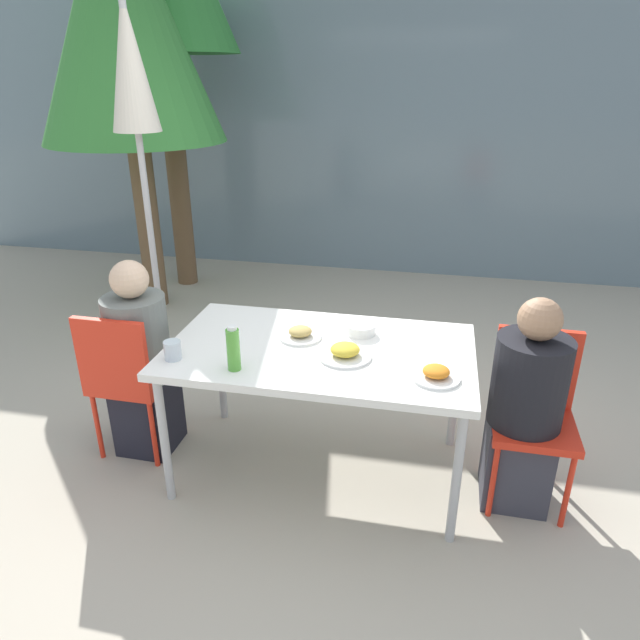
{
  "coord_description": "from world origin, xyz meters",
  "views": [
    {
      "loc": [
        0.53,
        -2.51,
        2.03
      ],
      "look_at": [
        0.0,
        0.0,
        0.9
      ],
      "focal_mm": 32.0,
      "sensor_mm": 36.0,
      "label": 1
    }
  ],
  "objects_px": {
    "closed_umbrella": "(134,97)",
    "drinking_cup": "(173,350)",
    "salad_bowl": "(361,329)",
    "chair_left": "(126,373)",
    "person_right": "(524,412)",
    "chair_right": "(533,404)",
    "tree_behind_left": "(123,17)",
    "bottle": "(233,349)",
    "person_left": "(141,365)"
  },
  "relations": [
    {
      "from": "person_left",
      "to": "tree_behind_left",
      "type": "distance_m",
      "value": 2.96
    },
    {
      "from": "person_left",
      "to": "chair_right",
      "type": "relative_size",
      "value": 1.29
    },
    {
      "from": "person_left",
      "to": "bottle",
      "type": "xyz_separation_m",
      "value": [
        0.67,
        -0.32,
        0.32
      ]
    },
    {
      "from": "person_left",
      "to": "drinking_cup",
      "type": "xyz_separation_m",
      "value": [
        0.35,
        -0.28,
        0.26
      ]
    },
    {
      "from": "chair_left",
      "to": "drinking_cup",
      "type": "height_order",
      "value": "chair_left"
    },
    {
      "from": "drinking_cup",
      "to": "salad_bowl",
      "type": "distance_m",
      "value": 0.97
    },
    {
      "from": "salad_bowl",
      "to": "closed_umbrella",
      "type": "bearing_deg",
      "value": 153.16
    },
    {
      "from": "salad_bowl",
      "to": "tree_behind_left",
      "type": "distance_m",
      "value": 3.31
    },
    {
      "from": "chair_right",
      "to": "tree_behind_left",
      "type": "relative_size",
      "value": 0.26
    },
    {
      "from": "person_left",
      "to": "tree_behind_left",
      "type": "bearing_deg",
      "value": 116.52
    },
    {
      "from": "salad_bowl",
      "to": "tree_behind_left",
      "type": "height_order",
      "value": "tree_behind_left"
    },
    {
      "from": "person_right",
      "to": "salad_bowl",
      "type": "height_order",
      "value": "person_right"
    },
    {
      "from": "chair_right",
      "to": "tree_behind_left",
      "type": "xyz_separation_m",
      "value": [
        -3.07,
        2.01,
        1.89
      ]
    },
    {
      "from": "chair_left",
      "to": "bottle",
      "type": "xyz_separation_m",
      "value": [
        0.72,
        -0.24,
        0.34
      ]
    },
    {
      "from": "person_right",
      "to": "tree_behind_left",
      "type": "relative_size",
      "value": 0.33
    },
    {
      "from": "closed_umbrella",
      "to": "bottle",
      "type": "relative_size",
      "value": 11.26
    },
    {
      "from": "person_left",
      "to": "person_right",
      "type": "relative_size",
      "value": 1.03
    },
    {
      "from": "salad_bowl",
      "to": "chair_right",
      "type": "bearing_deg",
      "value": -8.68
    },
    {
      "from": "bottle",
      "to": "tree_behind_left",
      "type": "height_order",
      "value": "tree_behind_left"
    },
    {
      "from": "drinking_cup",
      "to": "tree_behind_left",
      "type": "bearing_deg",
      "value": 119.77
    },
    {
      "from": "chair_left",
      "to": "closed_umbrella",
      "type": "bearing_deg",
      "value": 108.45
    },
    {
      "from": "person_left",
      "to": "tree_behind_left",
      "type": "relative_size",
      "value": 0.34
    },
    {
      "from": "chair_right",
      "to": "bottle",
      "type": "distance_m",
      "value": 1.5
    },
    {
      "from": "closed_umbrella",
      "to": "drinking_cup",
      "type": "xyz_separation_m",
      "value": [
        0.74,
        -1.27,
        -1.08
      ]
    },
    {
      "from": "chair_right",
      "to": "chair_left",
      "type": "bearing_deg",
      "value": 4.2
    },
    {
      "from": "drinking_cup",
      "to": "salad_bowl",
      "type": "bearing_deg",
      "value": 29.12
    },
    {
      "from": "tree_behind_left",
      "to": "bottle",
      "type": "bearing_deg",
      "value": -55.06
    },
    {
      "from": "chair_left",
      "to": "bottle",
      "type": "relative_size",
      "value": 3.98
    },
    {
      "from": "person_right",
      "to": "person_left",
      "type": "bearing_deg",
      "value": -0.09
    },
    {
      "from": "person_left",
      "to": "chair_right",
      "type": "height_order",
      "value": "person_left"
    },
    {
      "from": "chair_right",
      "to": "closed_umbrella",
      "type": "relative_size",
      "value": 0.35
    },
    {
      "from": "chair_right",
      "to": "bottle",
      "type": "height_order",
      "value": "bottle"
    },
    {
      "from": "tree_behind_left",
      "to": "salad_bowl",
      "type": "bearing_deg",
      "value": -40.63
    },
    {
      "from": "closed_umbrella",
      "to": "bottle",
      "type": "height_order",
      "value": "closed_umbrella"
    },
    {
      "from": "chair_left",
      "to": "salad_bowl",
      "type": "relative_size",
      "value": 5.56
    },
    {
      "from": "person_right",
      "to": "tree_behind_left",
      "type": "bearing_deg",
      "value": -34.03
    },
    {
      "from": "person_left",
      "to": "drinking_cup",
      "type": "distance_m",
      "value": 0.52
    },
    {
      "from": "person_left",
      "to": "salad_bowl",
      "type": "distance_m",
      "value": 1.23
    },
    {
      "from": "chair_left",
      "to": "drinking_cup",
      "type": "relative_size",
      "value": 9.48
    },
    {
      "from": "chair_right",
      "to": "closed_umbrella",
      "type": "height_order",
      "value": "closed_umbrella"
    },
    {
      "from": "person_right",
      "to": "drinking_cup",
      "type": "bearing_deg",
      "value": 9.27
    },
    {
      "from": "person_left",
      "to": "chair_right",
      "type": "distance_m",
      "value": 2.08
    },
    {
      "from": "person_left",
      "to": "person_right",
      "type": "bearing_deg",
      "value": 0.09
    },
    {
      "from": "chair_left",
      "to": "person_left",
      "type": "relative_size",
      "value": 0.77
    },
    {
      "from": "chair_right",
      "to": "closed_umbrella",
      "type": "distance_m",
      "value": 2.97
    },
    {
      "from": "chair_left",
      "to": "salad_bowl",
      "type": "distance_m",
      "value": 1.3
    },
    {
      "from": "chair_left",
      "to": "person_right",
      "type": "height_order",
      "value": "person_right"
    },
    {
      "from": "bottle",
      "to": "drinking_cup",
      "type": "height_order",
      "value": "bottle"
    },
    {
      "from": "closed_umbrella",
      "to": "tree_behind_left",
      "type": "xyz_separation_m",
      "value": [
        -0.6,
        1.07,
        0.53
      ]
    },
    {
      "from": "bottle",
      "to": "closed_umbrella",
      "type": "bearing_deg",
      "value": 129.07
    }
  ]
}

